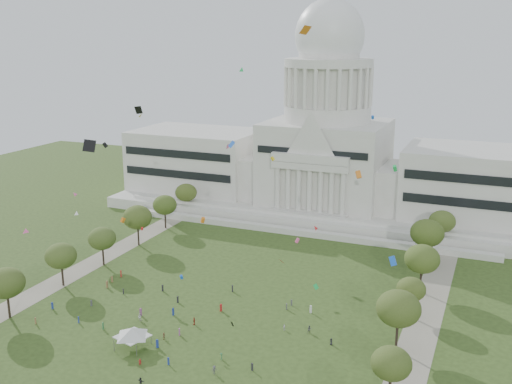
# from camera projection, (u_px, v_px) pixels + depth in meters

# --- Properties ---
(ground) EXTENTS (400.00, 400.00, 0.00)m
(ground) POSITION_uv_depth(u_px,v_px,m) (176.00, 348.00, 129.83)
(ground) COLOR #31451A
(ground) RESTS_ON ground
(capitol) EXTENTS (160.00, 64.50, 91.30)m
(capitol) POSITION_uv_depth(u_px,v_px,m) (326.00, 154.00, 225.56)
(capitol) COLOR silver
(capitol) RESTS_ON ground
(path_left) EXTENTS (8.00, 160.00, 0.04)m
(path_left) POSITION_uv_depth(u_px,v_px,m) (85.00, 267.00, 174.43)
(path_left) COLOR gray
(path_left) RESTS_ON ground
(path_right) EXTENTS (8.00, 160.00, 0.04)m
(path_right) POSITION_uv_depth(u_px,v_px,m) (422.00, 327.00, 138.79)
(path_right) COLOR gray
(path_right) RESTS_ON ground
(row_tree_l_1) EXTENTS (8.86, 8.86, 12.59)m
(row_tree_l_1) POSITION_uv_depth(u_px,v_px,m) (6.00, 283.00, 141.27)
(row_tree_l_1) COLOR black
(row_tree_l_1) RESTS_ON ground
(row_tree_r_1) EXTENTS (7.58, 7.58, 10.78)m
(row_tree_r_1) POSITION_uv_depth(u_px,v_px,m) (391.00, 364.00, 109.15)
(row_tree_r_1) COLOR black
(row_tree_r_1) RESTS_ON ground
(row_tree_l_2) EXTENTS (8.42, 8.42, 11.97)m
(row_tree_l_2) POSITION_uv_depth(u_px,v_px,m) (61.00, 256.00, 159.83)
(row_tree_l_2) COLOR black
(row_tree_l_2) RESTS_ON ground
(row_tree_r_2) EXTENTS (9.55, 9.55, 13.58)m
(row_tree_r_2) POSITION_uv_depth(u_px,v_px,m) (399.00, 309.00, 126.54)
(row_tree_r_2) COLOR black
(row_tree_r_2) RESTS_ON ground
(row_tree_l_3) EXTENTS (8.12, 8.12, 11.55)m
(row_tree_l_3) POSITION_uv_depth(u_px,v_px,m) (102.00, 238.00, 174.39)
(row_tree_l_3) COLOR black
(row_tree_l_3) RESTS_ON ground
(row_tree_r_3) EXTENTS (7.01, 7.01, 9.98)m
(row_tree_r_3) POSITION_uv_depth(u_px,v_px,m) (411.00, 289.00, 142.33)
(row_tree_r_3) COLOR black
(row_tree_r_3) RESTS_ON ground
(row_tree_l_4) EXTENTS (9.29, 9.29, 13.21)m
(row_tree_l_4) POSITION_uv_depth(u_px,v_px,m) (137.00, 217.00, 190.60)
(row_tree_l_4) COLOR black
(row_tree_l_4) RESTS_ON ground
(row_tree_r_4) EXTENTS (9.19, 9.19, 13.06)m
(row_tree_r_4) POSITION_uv_depth(u_px,v_px,m) (422.00, 259.00, 155.52)
(row_tree_r_4) COLOR black
(row_tree_r_4) RESTS_ON ground
(row_tree_l_5) EXTENTS (8.33, 8.33, 11.85)m
(row_tree_l_5) POSITION_uv_depth(u_px,v_px,m) (165.00, 205.00, 207.87)
(row_tree_l_5) COLOR black
(row_tree_l_5) RESTS_ON ground
(row_tree_r_5) EXTENTS (9.82, 9.82, 13.96)m
(row_tree_r_5) POSITION_uv_depth(u_px,v_px,m) (427.00, 233.00, 173.82)
(row_tree_r_5) COLOR black
(row_tree_r_5) RESTS_ON ground
(row_tree_l_6) EXTENTS (8.19, 8.19, 11.64)m
(row_tree_l_6) POSITION_uv_depth(u_px,v_px,m) (186.00, 193.00, 224.70)
(row_tree_l_6) COLOR black
(row_tree_l_6) RESTS_ON ground
(row_tree_r_6) EXTENTS (8.42, 8.42, 11.97)m
(row_tree_r_6) POSITION_uv_depth(u_px,v_px,m) (442.00, 221.00, 189.28)
(row_tree_r_6) COLOR black
(row_tree_r_6) RESTS_ON ground
(event_tent) EXTENTS (10.58, 10.58, 4.76)m
(event_tent) POSITION_uv_depth(u_px,v_px,m) (132.00, 332.00, 129.01)
(event_tent) COLOR #4C4C4C
(event_tent) RESTS_ON ground
(person_0) EXTENTS (0.90, 0.80, 1.55)m
(person_0) POSITION_uv_depth(u_px,v_px,m) (331.00, 342.00, 130.80)
(person_0) COLOR #26262B
(person_0) RESTS_ON ground
(person_2) EXTENTS (1.09, 0.98, 1.91)m
(person_2) POSITION_uv_depth(u_px,v_px,m) (310.00, 329.00, 135.87)
(person_2) COLOR #4C4C51
(person_2) RESTS_ON ground
(person_3) EXTENTS (0.85, 1.12, 1.54)m
(person_3) POSITION_uv_depth(u_px,v_px,m) (221.00, 356.00, 124.79)
(person_3) COLOR #33723F
(person_3) RESTS_ON ground
(person_4) EXTENTS (0.86, 1.22, 1.88)m
(person_4) POSITION_uv_depth(u_px,v_px,m) (194.00, 321.00, 139.82)
(person_4) COLOR #B21E1E
(person_4) RESTS_ON ground
(person_5) EXTENTS (1.17, 1.59, 1.60)m
(person_5) POSITION_uv_depth(u_px,v_px,m) (164.00, 336.00, 133.17)
(person_5) COLOR olive
(person_5) RESTS_ON ground
(person_7) EXTENTS (0.70, 0.68, 1.56)m
(person_7) POSITION_uv_depth(u_px,v_px,m) (140.00, 362.00, 122.58)
(person_7) COLOR #B21E1E
(person_7) RESTS_ON ground
(person_8) EXTENTS (0.94, 0.64, 1.82)m
(person_8) POSITION_uv_depth(u_px,v_px,m) (140.00, 317.00, 141.87)
(person_8) COLOR silver
(person_8) RESTS_ON ground
(person_9) EXTENTS (1.19, 1.28, 1.79)m
(person_9) POSITION_uv_depth(u_px,v_px,m) (214.00, 370.00, 119.54)
(person_9) COLOR #4C4C51
(person_9) RESTS_ON ground
(person_10) EXTENTS (0.77, 0.98, 1.47)m
(person_10) POSITION_uv_depth(u_px,v_px,m) (284.00, 327.00, 137.30)
(person_10) COLOR silver
(person_10) RESTS_ON ground
(person_11) EXTENTS (1.62, 0.81, 1.67)m
(person_11) POSITION_uv_depth(u_px,v_px,m) (141.00, 381.00, 115.68)
(person_11) COLOR #26262B
(person_11) RESTS_ON ground
(distant_crowd) EXTENTS (60.18, 38.42, 1.92)m
(distant_crowd) POSITION_uv_depth(u_px,v_px,m) (163.00, 307.00, 146.92)
(distant_crowd) COLOR navy
(distant_crowd) RESTS_ON ground
(kite_swarm) EXTENTS (94.46, 109.49, 64.58)m
(kite_swarm) POSITION_uv_depth(u_px,v_px,m) (214.00, 199.00, 129.11)
(kite_swarm) COLOR blue
(kite_swarm) RESTS_ON ground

